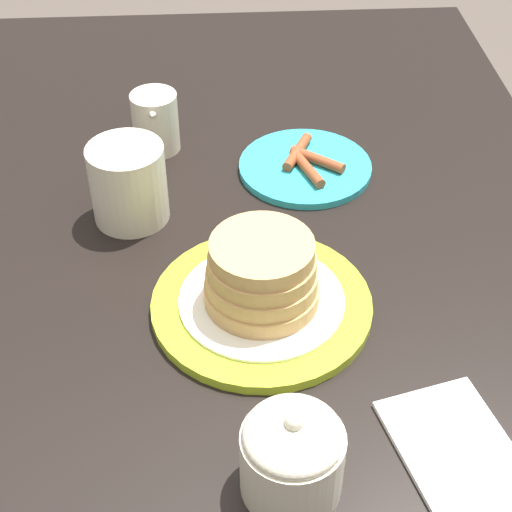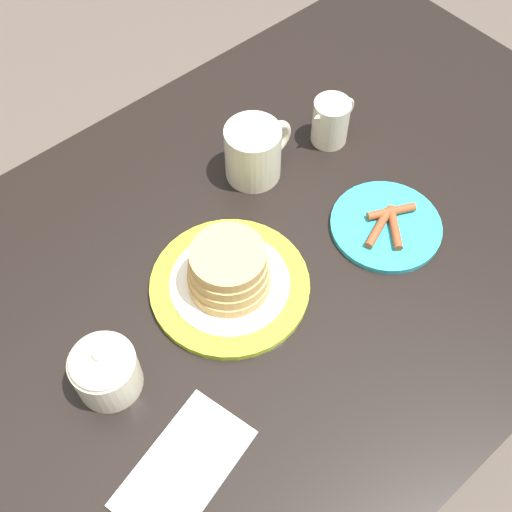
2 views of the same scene
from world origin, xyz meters
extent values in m
plane|color=#51473F|center=(0.00, 0.00, 0.00)|extent=(8.00, 8.00, 0.00)
cube|color=black|center=(0.00, 0.00, 0.75)|extent=(1.54, 0.85, 0.03)
cube|color=black|center=(0.71, 0.37, 0.37)|extent=(0.07, 0.07, 0.74)
cylinder|color=#AAC628|center=(-0.01, -0.01, 0.78)|extent=(0.24, 0.24, 0.01)
cylinder|color=white|center=(-0.01, -0.01, 0.78)|extent=(0.18, 0.18, 0.00)
cylinder|color=tan|center=(-0.01, -0.01, 0.79)|extent=(0.13, 0.13, 0.02)
cylinder|color=tan|center=(-0.01, -0.01, 0.81)|extent=(0.12, 0.12, 0.02)
cylinder|color=tan|center=(-0.01, -0.01, 0.83)|extent=(0.12, 0.12, 0.02)
cylinder|color=tan|center=(-0.01, -0.01, 0.85)|extent=(0.11, 0.11, 0.02)
cylinder|color=#2DADBC|center=(0.25, -0.08, 0.77)|extent=(0.18, 0.18, 0.01)
cylinder|color=brown|center=(0.23, -0.08, 0.79)|extent=(0.08, 0.04, 0.01)
cylinder|color=brown|center=(0.27, -0.07, 0.79)|extent=(0.08, 0.05, 0.01)
cylinder|color=brown|center=(0.25, -0.10, 0.79)|extent=(0.06, 0.07, 0.01)
cylinder|color=beige|center=(0.16, 0.15, 0.82)|extent=(0.09, 0.09, 0.10)
torus|color=beige|center=(0.21, 0.15, 0.82)|extent=(0.07, 0.02, 0.07)
cylinder|color=#472819|center=(0.16, 0.15, 0.86)|extent=(0.08, 0.08, 0.00)
cylinder|color=beige|center=(0.32, 0.12, 0.81)|extent=(0.06, 0.06, 0.08)
cone|color=beige|center=(0.29, 0.12, 0.84)|extent=(0.04, 0.03, 0.04)
torus|color=beige|center=(0.35, 0.12, 0.82)|extent=(0.05, 0.01, 0.05)
cylinder|color=beige|center=(-0.24, -0.02, 0.80)|extent=(0.09, 0.09, 0.07)
ellipsoid|color=beige|center=(-0.24, -0.02, 0.84)|extent=(0.09, 0.09, 0.03)
sphere|color=beige|center=(-0.24, -0.02, 0.86)|extent=(0.02, 0.02, 0.02)
cube|color=white|center=(-0.23, -0.18, 0.77)|extent=(0.21, 0.15, 0.01)
camera|label=1|loc=(-0.63, 0.04, 1.38)|focal=55.00mm
camera|label=2|loc=(-0.31, -0.41, 1.61)|focal=45.00mm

